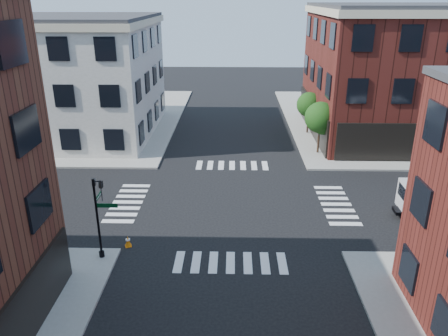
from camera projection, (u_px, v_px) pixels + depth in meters
ground at (231, 203)px, 29.28m from camera, size 120.00×120.00×0.00m
sidewalk_ne at (422, 121)px, 48.32m from camera, size 30.00×30.00×0.15m
sidewalk_nw at (47, 118)px, 49.23m from camera, size 30.00×30.00×0.15m
building_ne at (448, 74)px, 41.50m from camera, size 25.00×16.00×12.00m
building_nw at (38, 78)px, 42.54m from camera, size 22.00×16.00×11.00m
tree_near at (321, 119)px, 37.23m from camera, size 2.69×2.69×4.49m
tree_far at (310, 106)px, 42.91m from camera, size 2.43×2.43×4.07m
signal_pole at (99, 210)px, 22.17m from camera, size 1.29×1.24×4.60m
traffic_cone at (128, 241)px, 24.16m from camera, size 0.45×0.45×0.65m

